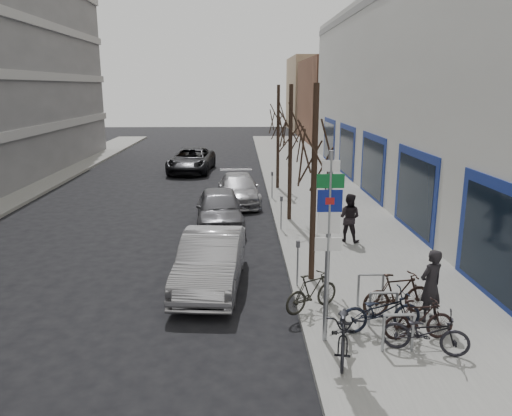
{
  "coord_description": "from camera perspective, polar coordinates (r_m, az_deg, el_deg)",
  "views": [
    {
      "loc": [
        0.64,
        -9.6,
        5.4
      ],
      "look_at": [
        1.07,
        4.34,
        2.0
      ],
      "focal_mm": 35.0,
      "sensor_mm": 36.0,
      "label": 1
    }
  ],
  "objects": [
    {
      "name": "ground",
      "position": [
        11.04,
        -5.05,
        -15.65
      ],
      "size": [
        120.0,
        120.0,
        0.0
      ],
      "primitive_type": "plane",
      "color": "black",
      "rests_on": "ground"
    },
    {
      "name": "sidewalk_east",
      "position": [
        20.68,
        9.05,
        -1.4
      ],
      "size": [
        5.0,
        70.0,
        0.15
      ],
      "primitive_type": "cube",
      "color": "slate",
      "rests_on": "ground"
    },
    {
      "name": "brick_building_far",
      "position": [
        51.14,
        12.48,
        11.82
      ],
      "size": [
        12.0,
        14.0,
        8.0
      ],
      "primitive_type": "cube",
      "color": "brown",
      "rests_on": "ground"
    },
    {
      "name": "tan_building_far",
      "position": [
        65.88,
        9.72,
        12.73
      ],
      "size": [
        13.0,
        12.0,
        9.0
      ],
      "primitive_type": "cube",
      "color": "#937A5B",
      "rests_on": "ground"
    },
    {
      "name": "highway_sign_pole",
      "position": [
        10.19,
        8.27,
        -3.24
      ],
      "size": [
        0.55,
        0.1,
        4.2
      ],
      "color": "gray",
      "rests_on": "ground"
    },
    {
      "name": "bike_rack",
      "position": [
        11.69,
        14.33,
        -10.69
      ],
      "size": [
        0.66,
        2.26,
        0.83
      ],
      "color": "gray",
      "rests_on": "sidewalk_east"
    },
    {
      "name": "tree_near",
      "position": [
        13.31,
        6.77,
        8.01
      ],
      "size": [
        1.8,
        1.8,
        5.5
      ],
      "color": "black",
      "rests_on": "ground"
    },
    {
      "name": "tree_mid",
      "position": [
        19.75,
        3.99,
        9.9
      ],
      "size": [
        1.8,
        1.8,
        5.5
      ],
      "color": "black",
      "rests_on": "ground"
    },
    {
      "name": "tree_far",
      "position": [
        26.21,
        2.56,
        10.85
      ],
      "size": [
        1.8,
        1.8,
        5.5
      ],
      "color": "black",
      "rests_on": "ground"
    },
    {
      "name": "meter_front",
      "position": [
        13.46,
        4.8,
        -5.8
      ],
      "size": [
        0.1,
        0.08,
        1.27
      ],
      "color": "gray",
      "rests_on": "sidewalk_east"
    },
    {
      "name": "meter_mid",
      "position": [
        18.71,
        2.91,
        -0.18
      ],
      "size": [
        0.1,
        0.08,
        1.27
      ],
      "color": "gray",
      "rests_on": "sidewalk_east"
    },
    {
      "name": "meter_back",
      "position": [
        24.07,
        1.86,
        2.96
      ],
      "size": [
        0.1,
        0.08,
        1.27
      ],
      "color": "gray",
      "rests_on": "sidewalk_east"
    },
    {
      "name": "bike_near_left",
      "position": [
        10.35,
        10.06,
        -13.21
      ],
      "size": [
        1.0,
        2.06,
        1.21
      ],
      "primitive_type": "imported",
      "rotation": [
        0.0,
        0.0,
        -0.21
      ],
      "color": "black",
      "rests_on": "sidewalk_east"
    },
    {
      "name": "bike_near_right",
      "position": [
        11.34,
        18.12,
        -11.98
      ],
      "size": [
        1.56,
        0.53,
        0.94
      ],
      "primitive_type": "imported",
      "rotation": [
        0.0,
        0.0,
        1.62
      ],
      "color": "black",
      "rests_on": "sidewalk_east"
    },
    {
      "name": "bike_mid_curb",
      "position": [
        11.42,
        14.07,
        -11.0
      ],
      "size": [
        1.89,
        0.76,
        1.12
      ],
      "primitive_type": "imported",
      "rotation": [
        0.0,
        0.0,
        1.68
      ],
      "color": "black",
      "rests_on": "sidewalk_east"
    },
    {
      "name": "bike_mid_inner",
      "position": [
        12.17,
        6.4,
        -9.46
      ],
      "size": [
        1.59,
        1.25,
        0.96
      ],
      "primitive_type": "imported",
      "rotation": [
        0.0,
        0.0,
        2.14
      ],
      "color": "black",
      "rests_on": "sidewalk_east"
    },
    {
      "name": "bike_far_curb",
      "position": [
        10.86,
        18.85,
        -12.9
      ],
      "size": [
        1.79,
        1.04,
        1.05
      ],
      "primitive_type": "imported",
      "rotation": [
        0.0,
        0.0,
        1.24
      ],
      "color": "black",
      "rests_on": "sidewalk_east"
    },
    {
      "name": "bike_far_inner",
      "position": [
        12.31,
        15.87,
        -9.39
      ],
      "size": [
        1.83,
        0.86,
        1.07
      ],
      "primitive_type": "imported",
      "rotation": [
        0.0,
        0.0,
        1.77
      ],
      "color": "black",
      "rests_on": "sidewalk_east"
    },
    {
      "name": "parked_car_front",
      "position": [
        13.82,
        -5.18,
        -6.01
      ],
      "size": [
        1.94,
        4.67,
        1.5
      ],
      "primitive_type": "imported",
      "rotation": [
        0.0,
        0.0,
        -0.08
      ],
      "color": "#A1A1A6",
      "rests_on": "ground"
    },
    {
      "name": "parked_car_mid",
      "position": [
        19.57,
        -4.18,
        -0.05
      ],
      "size": [
        2.11,
        4.59,
        1.52
      ],
      "primitive_type": "imported",
      "rotation": [
        0.0,
        0.0,
        0.07
      ],
      "color": "#56555B",
      "rests_on": "ground"
    },
    {
      "name": "parked_car_back",
      "position": [
        23.68,
        -2.01,
        2.18
      ],
      "size": [
        2.18,
        4.76,
        1.35
      ],
      "primitive_type": "imported",
      "rotation": [
        0.0,
        0.0,
        0.06
      ],
      "color": "#95959A",
      "rests_on": "ground"
    },
    {
      "name": "lane_car",
      "position": [
        32.69,
        -7.39,
        5.46
      ],
      "size": [
        2.98,
        5.76,
        1.55
      ],
      "primitive_type": "imported",
      "rotation": [
        0.0,
        0.0,
        -0.07
      ],
      "color": "black",
      "rests_on": "ground"
    },
    {
      "name": "pedestrian_near",
      "position": [
        12.13,
        19.34,
        -8.36
      ],
      "size": [
        0.74,
        0.65,
        1.71
      ],
      "primitive_type": "imported",
      "rotation": [
        0.0,
        0.0,
        3.61
      ],
      "color": "black",
      "rests_on": "sidewalk_east"
    },
    {
      "name": "pedestrian_far",
      "position": [
        17.52,
        10.56,
        -1.05
      ],
      "size": [
        0.76,
        0.67,
        1.72
      ],
      "primitive_type": "imported",
      "rotation": [
        0.0,
        0.0,
        2.68
      ],
      "color": "black",
      "rests_on": "sidewalk_east"
    }
  ]
}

